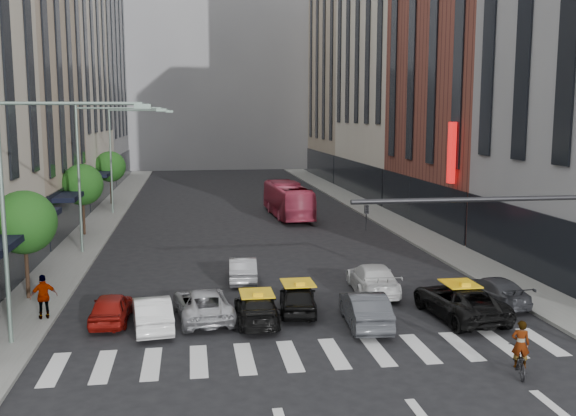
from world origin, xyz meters
name	(u,v)px	position (x,y,z in m)	size (l,w,h in m)	color
ground	(326,371)	(0.00, 0.00, 0.00)	(160.00, 160.00, 0.00)	black
sidewalk_left	(97,226)	(-11.50, 30.00, 0.07)	(3.00, 96.00, 0.15)	slate
sidewalk_right	(387,218)	(11.50, 30.00, 0.07)	(3.00, 96.00, 0.15)	slate
building_left_b	(4,63)	(-17.00, 28.00, 12.00)	(8.00, 16.00, 24.00)	tan
building_left_c	(53,14)	(-17.00, 46.00, 18.00)	(8.00, 20.00, 36.00)	beige
building_left_d	(86,62)	(-17.00, 65.00, 15.00)	(8.00, 18.00, 30.00)	gray
building_right_b	(473,54)	(17.00, 27.00, 13.00)	(8.00, 18.00, 26.00)	brown
building_right_c	(396,2)	(17.00, 46.00, 20.00)	(8.00, 20.00, 40.00)	beige
building_right_d	(350,73)	(17.00, 65.00, 14.00)	(8.00, 18.00, 28.00)	tan
building_far	(216,55)	(0.00, 85.00, 18.00)	(30.00, 10.00, 36.00)	gray
tree_near	(24,222)	(-11.80, 10.00, 3.65)	(2.88, 2.88, 4.95)	black
tree_mid	(82,185)	(-11.80, 26.00, 3.65)	(2.88, 2.88, 4.95)	black
tree_far	(110,167)	(-11.80, 42.00, 3.65)	(2.88, 2.88, 4.95)	black
streetlamp_near	(30,187)	(-10.04, 4.00, 5.90)	(5.38, 0.25, 9.00)	gray
streetlamp_mid	(94,158)	(-10.04, 20.00, 5.90)	(5.38, 0.25, 9.00)	gray
streetlamp_far	(122,145)	(-10.04, 36.00, 5.90)	(5.38, 0.25, 9.00)	gray
traffic_signal	(565,238)	(7.69, -1.00, 4.47)	(10.10, 0.20, 6.00)	black
liberty_sign	(452,153)	(12.60, 20.00, 6.00)	(0.30, 0.70, 4.00)	red
car_red	(111,308)	(-7.67, 6.24, 0.63)	(1.48, 3.69, 1.26)	maroon
car_white_front	(152,313)	(-5.97, 5.22, 0.67)	(1.41, 4.04, 1.33)	silver
car_silver	(203,304)	(-3.95, 6.17, 0.64)	(2.14, 4.63, 1.29)	#ADAEB3
taxi_left	(257,308)	(-1.78, 5.35, 0.61)	(1.70, 4.19, 1.22)	black
taxi_center	(298,298)	(0.10, 6.35, 0.66)	(1.55, 3.85, 1.31)	black
car_grey_mid	(365,309)	(2.50, 4.28, 0.71)	(1.51, 4.33, 1.43)	#393B40
taxi_right	(459,301)	(6.70, 4.72, 0.72)	(2.39, 5.19, 1.44)	black
car_grey_curb	(493,291)	(9.02, 6.37, 0.62)	(1.74, 4.27, 1.24)	#36383D
car_row2_left	(243,269)	(-1.81, 11.98, 0.64)	(1.36, 3.91, 1.29)	#A8A9AE
car_row2_right	(373,278)	(4.17, 8.94, 0.71)	(1.98, 4.88, 1.42)	white
bus	(288,200)	(3.63, 32.41, 1.43)	(2.39, 10.23, 2.85)	#BC3753
motorcycle	(520,362)	(6.18, -1.26, 0.45)	(0.59, 1.70, 0.90)	black
rider	(522,325)	(6.18, -1.26, 1.69)	(0.58, 0.38, 1.59)	gray
pedestrian_far	(44,297)	(-10.40, 6.76, 1.07)	(1.08, 0.45, 1.84)	gray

